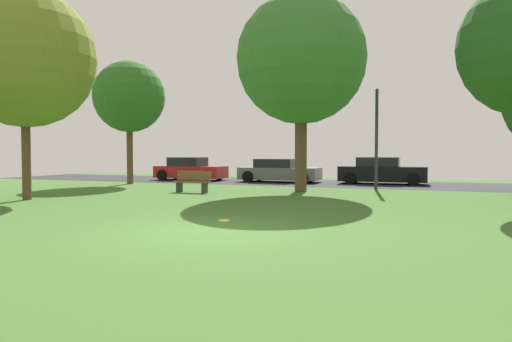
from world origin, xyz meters
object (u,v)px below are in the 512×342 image
at_px(park_bench, 193,181).
at_px(street_lamp_post, 376,140).
at_px(parked_car_black, 382,172).
at_px(parked_car_grey, 279,171).
at_px(maple_tree_far, 24,58).
at_px(oak_tree_center, 301,59).
at_px(maple_tree_near, 129,97).
at_px(frisbee_disc, 224,221).
at_px(parked_car_red, 190,170).

distance_m(park_bench, street_lamp_post, 8.33).
relative_size(parked_car_black, street_lamp_post, 1.00).
bearing_deg(parked_car_grey, maple_tree_far, -113.28).
height_order(oak_tree_center, parked_car_black, oak_tree_center).
bearing_deg(maple_tree_near, maple_tree_far, -78.53).
distance_m(frisbee_disc, parked_car_grey, 14.86).
bearing_deg(maple_tree_near, parked_car_red, 71.64).
bearing_deg(frisbee_disc, park_bench, 124.35).
relative_size(maple_tree_far, parked_car_grey, 1.64).
bearing_deg(oak_tree_center, maple_tree_far, -140.67).
distance_m(frisbee_disc, park_bench, 8.18).
bearing_deg(parked_car_black, street_lamp_post, -88.06).
bearing_deg(frisbee_disc, parked_car_grey, 102.89).
bearing_deg(parked_car_grey, parked_car_red, -177.89).
bearing_deg(parked_car_red, oak_tree_center, -32.99).
relative_size(oak_tree_center, parked_car_grey, 1.86).
height_order(maple_tree_far, street_lamp_post, maple_tree_far).
xyz_separation_m(oak_tree_center, street_lamp_post, (2.94, 1.98, -3.38)).
xyz_separation_m(maple_tree_far, street_lamp_post, (11.14, 8.70, -2.75)).
xyz_separation_m(parked_car_grey, park_bench, (-1.30, -7.73, -0.15)).
bearing_deg(parked_car_black, oak_tree_center, -114.46).
relative_size(maple_tree_near, oak_tree_center, 0.78).
bearing_deg(parked_car_grey, oak_tree_center, -63.52).
bearing_deg(street_lamp_post, parked_car_grey, 147.13).
bearing_deg(parked_car_red, street_lamp_post, -17.18).
xyz_separation_m(oak_tree_center, parked_car_red, (-8.49, 5.51, -5.00)).
bearing_deg(oak_tree_center, parked_car_red, 147.01).
distance_m(maple_tree_near, maple_tree_far, 8.30).
xyz_separation_m(parked_car_red, street_lamp_post, (11.43, -3.53, 1.61)).
relative_size(oak_tree_center, parked_car_red, 1.96).
height_order(oak_tree_center, parked_car_red, oak_tree_center).
height_order(oak_tree_center, parked_car_grey, oak_tree_center).
distance_m(parked_car_black, park_bench, 10.72).
relative_size(parked_car_red, parked_car_black, 0.95).
relative_size(maple_tree_far, oak_tree_center, 0.89).
bearing_deg(parked_car_black, maple_tree_far, -130.52).
bearing_deg(maple_tree_far, park_bench, 49.25).
bearing_deg(parked_car_black, park_bench, -130.38).
height_order(maple_tree_near, maple_tree_far, maple_tree_far).
relative_size(maple_tree_near, parked_car_grey, 1.45).
relative_size(parked_car_grey, street_lamp_post, 1.01).
relative_size(oak_tree_center, street_lamp_post, 1.87).
xyz_separation_m(maple_tree_far, parked_car_grey, (5.35, 12.44, -4.39)).
bearing_deg(frisbee_disc, street_lamp_post, 77.01).
distance_m(parked_car_grey, parked_car_black, 5.67).
height_order(frisbee_disc, street_lamp_post, street_lamp_post).
relative_size(maple_tree_far, frisbee_disc, 27.60).
relative_size(maple_tree_near, frisbee_disc, 24.29).
xyz_separation_m(maple_tree_near, parked_car_black, (12.65, 4.74, -3.98)).
bearing_deg(oak_tree_center, parked_car_black, 65.54).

